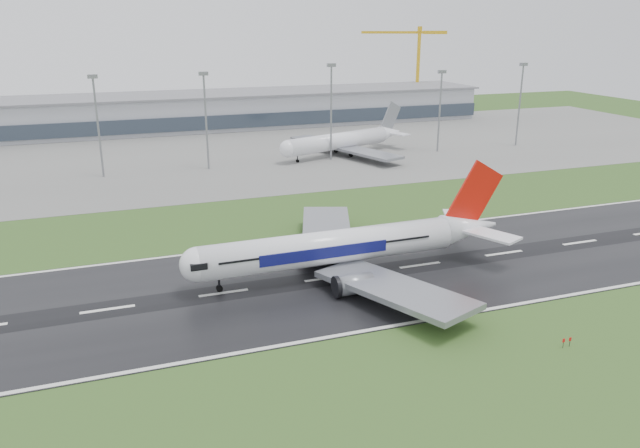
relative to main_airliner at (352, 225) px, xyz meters
name	(u,v)px	position (x,y,z in m)	size (l,w,h in m)	color
ground	(420,265)	(14.48, -1.31, -9.80)	(520.00, 520.00, 0.00)	#2C4D1C
runway	(420,265)	(14.48, -1.31, -9.75)	(400.00, 45.00, 0.10)	black
apron	(264,150)	(14.48, 123.69, -9.76)	(400.00, 130.00, 0.08)	slate
terminal	(231,110)	(14.48, 183.69, -2.30)	(240.00, 36.00, 15.00)	#9A9CA5
main_airliner	(352,225)	(0.00, 0.00, 0.00)	(65.74, 62.61, 19.41)	white
parked_airliner	(342,132)	(39.44, 104.81, -1.22)	(58.04, 54.04, 17.01)	white
tower_crane	(418,70)	(119.92, 198.69, 12.42)	(45.04, 2.46, 44.45)	gold
floodmast_1	(98,129)	(-44.26, 98.69, 5.46)	(0.64, 0.64, 30.53)	gray
floodmast_2	(206,123)	(-10.90, 98.69, 5.45)	(0.64, 0.64, 30.50)	gray
floodmast_3	(331,114)	(32.72, 98.69, 6.28)	(0.64, 0.64, 32.17)	gray
floodmast_4	(440,113)	(75.85, 98.69, 4.64)	(0.64, 0.64, 28.89)	gray
floodmast_5	(519,107)	(111.19, 98.69, 5.57)	(0.64, 0.64, 30.76)	gray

